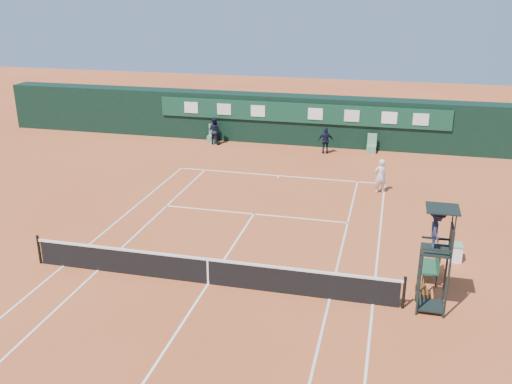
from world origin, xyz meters
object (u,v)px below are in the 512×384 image
at_px(cooler, 454,252).
at_px(player_bench, 433,263).
at_px(tennis_net, 208,271).
at_px(player, 380,176).
at_px(umpire_chair, 437,238).

bearing_deg(cooler, player_bench, -116.46).
height_order(tennis_net, player, player).
xyz_separation_m(tennis_net, cooler, (8.19, 3.85, -0.18)).
bearing_deg(cooler, player, 113.60).
height_order(umpire_chair, player_bench, umpire_chair).
height_order(tennis_net, umpire_chair, umpire_chair).
bearing_deg(player_bench, cooler, 63.54).
distance_m(umpire_chair, player, 10.75).
distance_m(tennis_net, umpire_chair, 7.46).
distance_m(player_bench, cooler, 1.89).
relative_size(tennis_net, player, 7.65).
bearing_deg(cooler, tennis_net, -154.86).
bearing_deg(tennis_net, cooler, 25.14).
bearing_deg(player, umpire_chair, 73.75).
distance_m(tennis_net, player_bench, 7.67).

